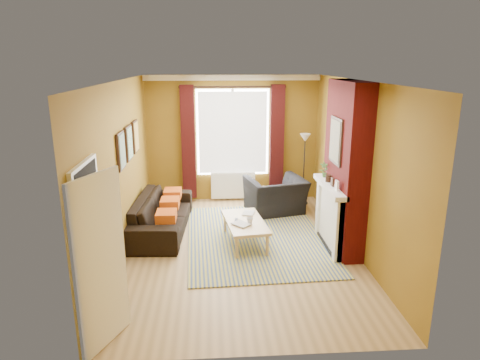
# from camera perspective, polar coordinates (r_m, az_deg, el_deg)

# --- Properties ---
(ground) EXTENTS (5.50, 5.50, 0.00)m
(ground) POSITION_cam_1_polar(r_m,az_deg,el_deg) (7.38, 0.13, -9.16)
(ground) COLOR olive
(ground) RESTS_ON ground
(room_walls) EXTENTS (3.82, 5.54, 2.83)m
(room_walls) POSITION_cam_1_polar(r_m,az_deg,el_deg) (7.26, 4.92, 1.92)
(room_walls) COLOR olive
(room_walls) RESTS_ON ground
(striped_rug) EXTENTS (2.58, 3.47, 0.02)m
(striped_rug) POSITION_cam_1_polar(r_m,az_deg,el_deg) (7.81, 2.14, -7.65)
(striped_rug) COLOR #304986
(striped_rug) RESTS_ON ground
(sofa) EXTENTS (1.03, 2.34, 0.67)m
(sofa) POSITION_cam_1_polar(r_m,az_deg,el_deg) (8.12, -10.38, -4.50)
(sofa) COLOR black
(sofa) RESTS_ON ground
(armchair) EXTENTS (1.35, 1.25, 0.74)m
(armchair) POSITION_cam_1_polar(r_m,az_deg,el_deg) (8.97, 4.75, -2.09)
(armchair) COLOR black
(armchair) RESTS_ON ground
(coffee_table) EXTENTS (0.80, 1.34, 0.42)m
(coffee_table) POSITION_cam_1_polar(r_m,az_deg,el_deg) (7.45, 0.66, -5.77)
(coffee_table) COLOR tan
(coffee_table) RESTS_ON ground
(wicker_stool) EXTENTS (0.39, 0.39, 0.41)m
(wicker_stool) POSITION_cam_1_polar(r_m,az_deg,el_deg) (9.39, 3.35, -2.28)
(wicker_stool) COLOR olive
(wicker_stool) RESTS_ON ground
(floor_lamp) EXTENTS (0.27, 0.27, 1.58)m
(floor_lamp) POSITION_cam_1_polar(r_m,az_deg,el_deg) (9.39, 8.63, 4.11)
(floor_lamp) COLOR black
(floor_lamp) RESTS_ON ground
(book_a) EXTENTS (0.36, 0.36, 0.03)m
(book_a) POSITION_cam_1_polar(r_m,az_deg,el_deg) (7.16, -0.45, -6.15)
(book_a) COLOR #999999
(book_a) RESTS_ON coffee_table
(book_b) EXTENTS (0.27, 0.32, 0.02)m
(book_b) POSITION_cam_1_polar(r_m,az_deg,el_deg) (7.78, 0.43, -4.38)
(book_b) COLOR #999999
(book_b) RESTS_ON coffee_table
(mug) EXTENTS (0.13, 0.13, 0.10)m
(mug) POSITION_cam_1_polar(r_m,az_deg,el_deg) (7.29, 1.34, -5.44)
(mug) COLOR #999999
(mug) RESTS_ON coffee_table
(tv_remote) EXTENTS (0.07, 0.17, 0.02)m
(tv_remote) POSITION_cam_1_polar(r_m,az_deg,el_deg) (7.42, -0.51, -5.37)
(tv_remote) COLOR #242426
(tv_remote) RESTS_ON coffee_table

